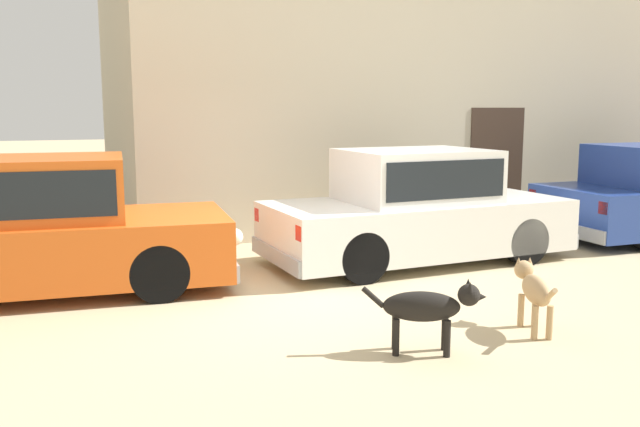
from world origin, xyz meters
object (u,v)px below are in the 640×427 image
(parked_sedan_nearest, at_px, (41,227))
(stray_dog_spotted, at_px, (429,307))
(stray_dog_tan, at_px, (534,289))
(parked_sedan_second, at_px, (416,207))

(parked_sedan_nearest, height_order, stray_dog_spotted, parked_sedan_nearest)
(parked_sedan_nearest, height_order, stray_dog_tan, parked_sedan_nearest)
(parked_sedan_second, xyz_separation_m, stray_dog_spotted, (-1.63, -3.19, -0.34))
(parked_sedan_nearest, relative_size, parked_sedan_second, 1.01)
(parked_sedan_second, height_order, stray_dog_tan, parked_sedan_second)
(parked_sedan_second, relative_size, stray_dog_tan, 4.61)
(parked_sedan_nearest, relative_size, stray_dog_spotted, 4.40)
(parked_sedan_nearest, bearing_deg, stray_dog_tan, -31.31)
(parked_sedan_nearest, xyz_separation_m, stray_dog_tan, (4.37, -3.14, -0.35))
(parked_sedan_second, distance_m, stray_dog_spotted, 3.60)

